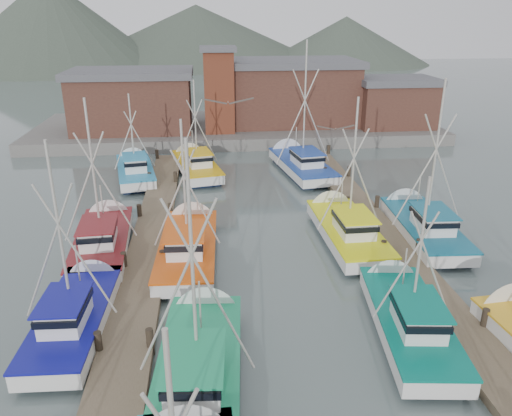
{
  "coord_description": "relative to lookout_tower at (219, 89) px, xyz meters",
  "views": [
    {
      "loc": [
        -3.48,
        -18.87,
        12.81
      ],
      "look_at": [
        -0.84,
        7.05,
        2.6
      ],
      "focal_mm": 35.0,
      "sensor_mm": 36.0,
      "label": 1
    }
  ],
  "objects": [
    {
      "name": "boat_4",
      "position": [
        -2.02,
        -36.59,
        -4.87
      ],
      "size": [
        4.09,
        9.73,
        10.23
      ],
      "rotation": [
        0.0,
        0.0,
        -0.08
      ],
      "color": "#0F1A33",
      "rests_on": "ground"
    },
    {
      "name": "boat_14",
      "position": [
        -7.45,
        -11.39,
        -4.87
      ],
      "size": [
        4.17,
        9.1,
        7.74
      ],
      "rotation": [
        0.0,
        0.0,
        0.18
      ],
      "color": "#0F1A33",
      "rests_on": "ground"
    },
    {
      "name": "distant_hills",
      "position": [
        -10.76,
        89.59,
        -5.55
      ],
      "size": [
        175.0,
        140.0,
        42.0
      ],
      "color": "#445042",
      "rests_on": "ground"
    },
    {
      "name": "boat_10",
      "position": [
        -7.59,
        -24.98,
        -4.86
      ],
      "size": [
        3.94,
        9.34,
        9.62
      ],
      "rotation": [
        0.0,
        0.0,
        0.07
      ],
      "color": "#0F1A33",
      "rests_on": "ground"
    },
    {
      "name": "dock_right",
      "position": [
        9.0,
        -28.96,
        -5.34
      ],
      "size": [
        2.3,
        46.0,
        1.5
      ],
      "color": "brown",
      "rests_on": "ground"
    },
    {
      "name": "boat_9",
      "position": [
        6.66,
        -24.97,
        -4.87
      ],
      "size": [
        3.83,
        9.53,
        9.49
      ],
      "rotation": [
        0.0,
        0.0,
        0.03
      ],
      "color": "#0F1A33",
      "rests_on": "ground"
    },
    {
      "name": "boat_12",
      "position": [
        -2.46,
        -10.45,
        -4.87
      ],
      "size": [
        4.53,
        9.4,
        8.64
      ],
      "rotation": [
        0.0,
        0.0,
        0.21
      ],
      "color": "#0F1A33",
      "rests_on": "ground"
    },
    {
      "name": "boat_8",
      "position": [
        -2.68,
        -26.28,
        -4.87
      ],
      "size": [
        3.6,
        9.75,
        8.78
      ],
      "rotation": [
        0.0,
        0.0,
        -0.04
      ],
      "color": "#0F1A33",
      "rests_on": "ground"
    },
    {
      "name": "gull_far",
      "position": [
        3.74,
        -32.4,
        2.92
      ],
      "size": [
        1.54,
        0.6,
        0.24
      ],
      "rotation": [
        0.0,
        0.0,
        -0.02
      ],
      "color": "gray",
      "rests_on": "ground"
    },
    {
      "name": "ground",
      "position": [
        2.0,
        -33.0,
        -5.55
      ],
      "size": [
        260.0,
        260.0,
        0.0
      ],
      "primitive_type": "plane",
      "color": "#556664",
      "rests_on": "ground"
    },
    {
      "name": "boat_13",
      "position": [
        6.47,
        -11.0,
        -4.86
      ],
      "size": [
        4.68,
        10.54,
        11.86
      ],
      "rotation": [
        0.0,
        0.0,
        0.14
      ],
      "color": "#0F1A33",
      "rests_on": "ground"
    },
    {
      "name": "gull_near",
      "position": [
        -0.79,
        -36.95,
        4.8
      ],
      "size": [
        1.54,
        0.6,
        0.24
      ],
      "rotation": [
        0.0,
        0.0,
        0.0
      ],
      "color": "gray",
      "rests_on": "ground"
    },
    {
      "name": "boat_6",
      "position": [
        -7.32,
        -32.7,
        -4.87
      ],
      "size": [
        3.72,
        8.53,
        9.18
      ],
      "rotation": [
        0.0,
        0.0,
        -0.04
      ],
      "color": "#0F1A33",
      "rests_on": "ground"
    },
    {
      "name": "boat_11",
      "position": [
        11.48,
        -24.91,
        -4.86
      ],
      "size": [
        4.18,
        9.43,
        10.39
      ],
      "rotation": [
        0.0,
        0.0,
        -0.05
      ],
      "color": "#0F1A33",
      "rests_on": "ground"
    },
    {
      "name": "shed_left",
      "position": [
        -9.0,
        2.0,
        -1.21
      ],
      "size": [
        12.72,
        8.48,
        6.2
      ],
      "color": "#553226",
      "rests_on": "quay"
    },
    {
      "name": "shed_right",
      "position": [
        19.0,
        1.0,
        -1.71
      ],
      "size": [
        8.48,
        6.36,
        5.2
      ],
      "color": "#553226",
      "rests_on": "quay"
    },
    {
      "name": "dock_left",
      "position": [
        -5.0,
        -28.96,
        -5.34
      ],
      "size": [
        2.3,
        46.0,
        1.5
      ],
      "color": "brown",
      "rests_on": "ground"
    },
    {
      "name": "shed_center",
      "position": [
        8.0,
        4.0,
        -0.86
      ],
      "size": [
        14.84,
        9.54,
        6.9
      ],
      "color": "#553226",
      "rests_on": "quay"
    },
    {
      "name": "lookout_tower",
      "position": [
        0.0,
        0.0,
        0.0
      ],
      "size": [
        3.6,
        3.6,
        8.5
      ],
      "color": "#5F2B1B",
      "rests_on": "quay"
    },
    {
      "name": "boat_5",
      "position": [
        6.79,
        -34.37,
        -4.87
      ],
      "size": [
        3.65,
        8.95,
        7.89
      ],
      "rotation": [
        0.0,
        0.0,
        -0.12
      ],
      "color": "#0F1A33",
      "rests_on": "ground"
    },
    {
      "name": "quay",
      "position": [
        2.0,
        4.0,
        -4.95
      ],
      "size": [
        44.0,
        16.0,
        1.2
      ],
      "primitive_type": "cube",
      "color": "slate",
      "rests_on": "ground"
    }
  ]
}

